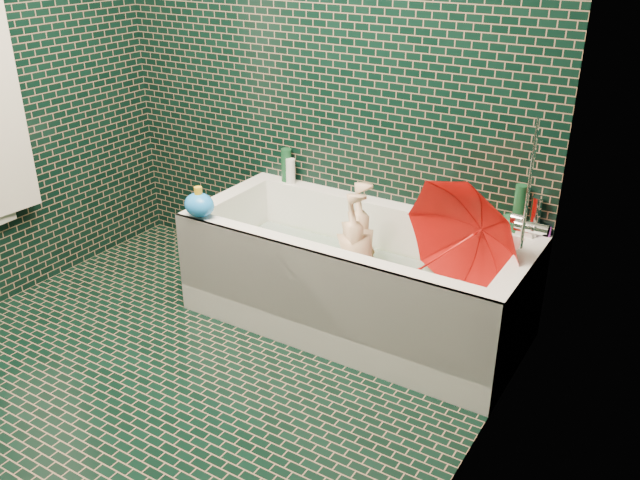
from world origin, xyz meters
The scene contains 18 objects.
floor centered at (0.00, 0.00, 0.00)m, with size 2.80×2.80×0.00m, color black.
wall_back centered at (0.00, 1.40, 1.25)m, with size 2.80×2.80×0.00m, color black.
wall_right centered at (1.30, 0.00, 1.25)m, with size 2.80×2.80×0.00m, color black.
bathtub centered at (0.45, 1.01, 0.21)m, with size 1.70×0.75×0.55m.
bath_mat centered at (0.45, 1.02, 0.16)m, with size 1.35×0.47×0.01m, color #43CF29.
water centered at (0.45, 1.02, 0.30)m, with size 1.48×0.53×0.00m, color silver.
faucet centered at (1.26, 1.02, 0.77)m, with size 0.18×0.19×0.55m.
child centered at (0.47, 1.03, 0.31)m, with size 0.31×0.20×0.85m, color #D5AD85.
umbrella centered at (0.93, 1.00, 0.54)m, with size 0.62×0.62×0.54m, color red.
soap_bottle_a centered at (1.18, 1.31, 0.55)m, with size 0.11×0.11×0.28m, color white.
soap_bottle_b centered at (1.25, 1.36, 0.55)m, with size 0.09×0.09×0.19m, color #5D1F77.
soap_bottle_c centered at (1.08, 1.35, 0.55)m, with size 0.14×0.14×0.18m, color #134324.
bottle_right_tall centered at (1.13, 1.36, 0.67)m, with size 0.06×0.06×0.24m, color #134324.
bottle_right_pump centered at (1.21, 1.36, 0.65)m, with size 0.05×0.05×0.19m, color silver.
bottle_left_tall centered at (-0.20, 1.36, 0.64)m, with size 0.06×0.06×0.19m, color #134324.
bottle_left_short centered at (-0.15, 1.34, 0.62)m, with size 0.05×0.05×0.14m, color white.
rubber_duck centered at (0.99, 1.32, 0.59)m, with size 0.13×0.10×0.10m.
bath_toy centered at (-0.27, 0.69, 0.62)m, with size 0.20×0.18×0.16m.
Camera 1 is at (1.88, -1.65, 1.90)m, focal length 38.00 mm.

